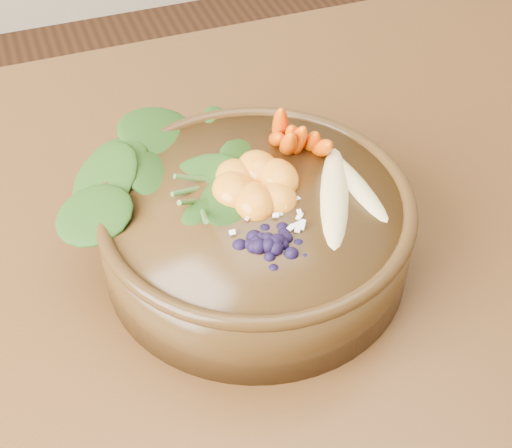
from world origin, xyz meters
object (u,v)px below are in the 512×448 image
Objects in this scene: stoneware_bowl at (256,231)px; mandarin_cluster at (256,174)px; dining_table at (442,246)px; blueberry_pile at (269,231)px; banana_halves at (347,179)px; kale_heap at (201,145)px; carrot_cluster at (300,110)px.

stoneware_bowl is 3.15× the size of mandarin_cluster.
blueberry_pile is at bearing -162.26° from dining_table.
mandarin_cluster is (0.01, 0.02, 0.06)m from stoneware_bowl.
banana_halves is 1.16× the size of blueberry_pile.
stoneware_bowl is 1.53× the size of kale_heap.
kale_heap is 2.37× the size of carrot_cluster.
carrot_cluster reaches higher than banana_halves.
mandarin_cluster is 0.69× the size of blueberry_pile.
kale_heap is 0.07m from mandarin_cluster.
carrot_cluster is 0.51× the size of banana_halves.
banana_halves is 0.11m from blueberry_pile.
dining_table is 0.34m from blueberry_pile.
mandarin_cluster is at bearing -55.05° from kale_heap.
banana_halves is (0.01, -0.08, -0.03)m from carrot_cluster.
mandarin_cluster is (-0.07, -0.05, -0.03)m from carrot_cluster.
banana_halves is (0.09, -0.02, 0.06)m from stoneware_bowl.
mandarin_cluster reaches higher than stoneware_bowl.
blueberry_pile is (-0.02, -0.08, 0.00)m from mandarin_cluster.
mandarin_cluster is (-0.08, 0.03, 0.00)m from banana_halves.
banana_halves reaches higher than stoneware_bowl.
banana_halves is 1.69× the size of mandarin_cluster.
mandarin_cluster is at bearing 77.46° from blueberry_pile.
dining_table is 0.35m from kale_heap.
mandarin_cluster is at bearing -178.87° from dining_table.
dining_table is 0.31m from mandarin_cluster.
banana_halves is at bearing -66.94° from carrot_cluster.
carrot_cluster is (-0.18, 0.04, 0.22)m from dining_table.
dining_table is 19.07× the size of carrot_cluster.
kale_heap is at bearing 124.95° from mandarin_cluster.
blueberry_pile is at bearing -109.55° from carrot_cluster.
kale_heap is 0.15m from banana_halves.
stoneware_bowl is 0.13m from carrot_cluster.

